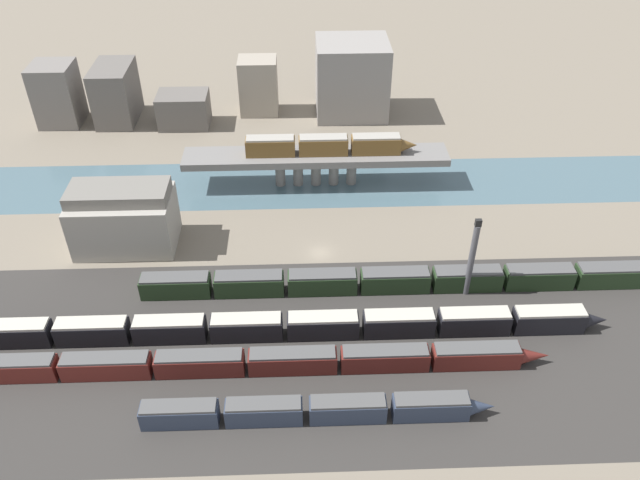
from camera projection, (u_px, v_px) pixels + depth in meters
name	position (u px, v px, depth m)	size (l,w,h in m)	color
ground_plane	(320.00, 253.00, 115.02)	(400.00, 400.00, 0.00)	#756B5B
railbed_yard	(326.00, 349.00, 95.89)	(280.00, 42.00, 0.01)	#33302D
river_water	(316.00, 184.00, 134.31)	(320.00, 18.98, 0.01)	#47606B
bridge	(316.00, 159.00, 130.69)	(55.36, 7.74, 7.36)	slate
train_on_bridge	(329.00, 145.00, 128.79)	(35.58, 3.13, 3.94)	brown
train_yard_near	(315.00, 410.00, 84.62)	(48.27, 2.67, 3.67)	#2D384C
train_yard_mid	(210.00, 363.00, 91.32)	(99.20, 2.82, 3.67)	#5B1E19
train_yard_far	(293.00, 326.00, 97.09)	(98.26, 3.01, 4.06)	black
train_yard_outer	(439.00, 279.00, 106.11)	(102.34, 3.18, 3.96)	#23381E
warehouse_building	(124.00, 218.00, 113.82)	(18.10, 11.29, 12.40)	#9E998E
signal_tower	(472.00, 259.00, 101.86)	(1.04, 1.04, 15.23)	#4C4C51
city_block_far_left	(57.00, 94.00, 153.43)	(9.90, 10.28, 14.98)	slate
city_block_left	(116.00, 93.00, 155.24)	(9.11, 15.11, 13.81)	#605B56
city_block_center	(184.00, 109.00, 154.27)	(12.33, 8.95, 8.14)	#605B56
city_block_right	(258.00, 86.00, 158.45)	(9.58, 8.12, 14.05)	gray
city_block_far_right	(352.00, 78.00, 156.91)	(17.82, 15.93, 18.52)	gray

